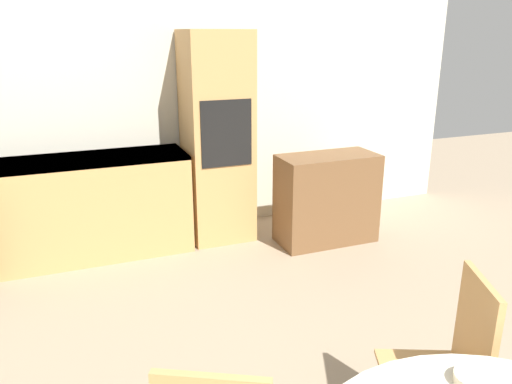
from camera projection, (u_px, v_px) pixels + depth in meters
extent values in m
cube|color=beige|center=(158.00, 103.00, 4.77)|extent=(6.65, 0.05, 2.60)
cube|color=tan|center=(37.00, 213.00, 4.31)|extent=(2.62, 0.60, 0.91)
cube|color=black|center=(30.00, 164.00, 4.18)|extent=(2.62, 0.60, 0.03)
cube|color=tan|center=(217.00, 138.00, 4.73)|extent=(0.59, 0.58, 1.97)
cube|color=black|center=(227.00, 134.00, 4.44)|extent=(0.47, 0.01, 0.60)
cube|color=brown|center=(327.00, 199.00, 4.77)|extent=(0.94, 0.45, 0.86)
cube|color=tan|center=(427.00, 378.00, 2.25)|extent=(0.53, 0.53, 0.02)
cube|color=tan|center=(476.00, 330.00, 2.17)|extent=(0.18, 0.36, 0.49)
cylinder|color=beige|center=(475.00, 380.00, 1.74)|extent=(0.15, 0.15, 0.04)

